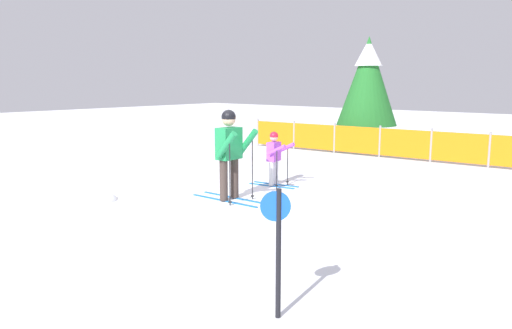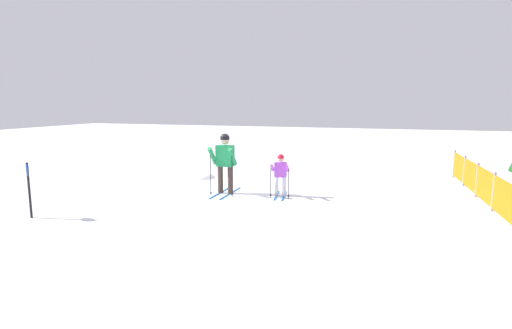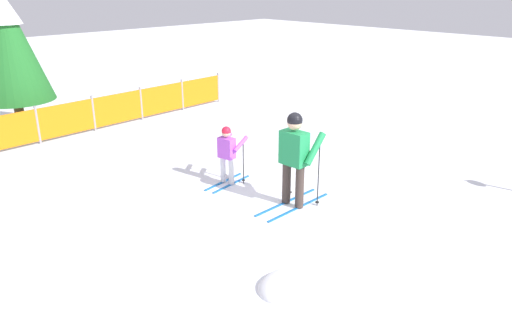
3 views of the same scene
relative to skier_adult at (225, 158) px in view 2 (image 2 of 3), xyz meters
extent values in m
plane|color=white|center=(-0.16, 0.08, -1.00)|extent=(60.00, 60.00, 0.00)
cube|color=#1966B2|center=(-0.02, 0.15, -0.99)|extent=(1.58, 0.07, 0.02)
cube|color=#1966B2|center=(-0.02, -0.15, -0.99)|extent=(1.58, 0.07, 0.02)
cylinder|color=#3F332D|center=(-0.02, 0.15, -0.60)|extent=(0.15, 0.15, 0.75)
cylinder|color=#3F332D|center=(-0.02, -0.15, -0.60)|extent=(0.15, 0.15, 0.75)
cube|color=#1E8C4C|center=(-0.02, 0.00, 0.06)|extent=(0.27, 0.47, 0.58)
cylinder|color=#1E8C4C|center=(0.17, 0.29, 0.07)|extent=(0.49, 0.12, 0.53)
cylinder|color=#1E8C4C|center=(0.18, -0.29, 0.07)|extent=(0.49, 0.12, 0.53)
sphere|color=#D8AD8C|center=(-0.02, 0.00, 0.51)|extent=(0.25, 0.25, 0.25)
sphere|color=black|center=(-0.02, 0.00, 0.55)|extent=(0.26, 0.26, 0.26)
cylinder|color=black|center=(0.27, 0.32, -0.41)|extent=(0.02, 0.02, 1.17)
cylinder|color=black|center=(0.27, 0.32, -0.94)|extent=(0.07, 0.07, 0.01)
cylinder|color=black|center=(0.28, -0.31, -0.41)|extent=(0.02, 0.02, 1.17)
cylinder|color=black|center=(0.28, -0.31, -0.94)|extent=(0.07, 0.07, 0.01)
cube|color=#1966B2|center=(-0.20, 1.65, -0.99)|extent=(1.07, 0.21, 0.02)
cube|color=#1966B2|center=(-0.17, 1.45, -0.99)|extent=(1.07, 0.21, 0.02)
cylinder|color=silver|center=(-0.20, 1.65, -0.72)|extent=(0.10, 0.10, 0.51)
cylinder|color=silver|center=(-0.17, 1.45, -0.72)|extent=(0.10, 0.10, 0.51)
cube|color=#B24CD8|center=(-0.18, 1.55, -0.27)|extent=(0.23, 0.34, 0.40)
cylinder|color=#B24CD8|center=(-0.03, 1.77, -0.20)|extent=(0.41, 0.14, 0.25)
cylinder|color=#B24CD8|center=(0.03, 1.38, -0.20)|extent=(0.41, 0.14, 0.25)
sphere|color=#D8AD8C|center=(-0.18, 1.55, 0.03)|extent=(0.17, 0.17, 0.17)
sphere|color=red|center=(-0.18, 1.55, 0.06)|extent=(0.18, 0.18, 0.18)
cylinder|color=black|center=(-0.02, 1.81, -0.60)|extent=(0.02, 0.02, 0.80)
cylinder|color=black|center=(-0.02, 1.81, -0.94)|extent=(0.07, 0.07, 0.01)
cylinder|color=black|center=(0.06, 1.34, -0.60)|extent=(0.02, 0.02, 0.80)
cylinder|color=black|center=(0.06, 1.34, -0.94)|extent=(0.07, 0.07, 0.01)
cylinder|color=gray|center=(-4.69, 6.43, -0.53)|extent=(0.06, 0.06, 0.93)
cylinder|color=gray|center=(-3.22, 6.51, -0.53)|extent=(0.06, 0.06, 0.93)
cylinder|color=gray|center=(-1.75, 6.58, -0.53)|extent=(0.06, 0.06, 0.93)
cylinder|color=gray|center=(-0.27, 6.65, -0.53)|extent=(0.06, 0.06, 0.93)
cube|color=orange|center=(-3.96, 6.47, -0.53)|extent=(1.48, 0.10, 0.78)
cube|color=orange|center=(-2.48, 6.54, -0.53)|extent=(1.48, 0.10, 0.78)
cube|color=orange|center=(-1.01, 6.61, -0.53)|extent=(1.48, 0.10, 0.78)
cube|color=orange|center=(0.47, 6.69, -0.53)|extent=(1.48, 0.10, 0.78)
cylinder|color=black|center=(3.54, -3.15, -0.38)|extent=(0.05, 0.05, 1.23)
cylinder|color=blue|center=(3.52, -3.17, 0.07)|extent=(0.22, 0.20, 0.28)
ellipsoid|color=white|center=(-1.93, -1.62, -1.00)|extent=(0.86, 0.73, 0.34)
camera|label=1|loc=(6.20, -6.64, 1.19)|focal=35.00mm
camera|label=2|loc=(10.09, 4.24, 1.53)|focal=28.00mm
camera|label=3|loc=(-6.07, -5.22, 2.76)|focal=35.00mm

